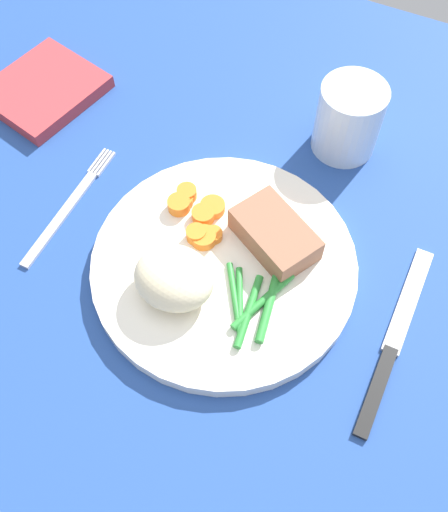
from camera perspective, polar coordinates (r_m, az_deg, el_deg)
dining_table at (r=61.29cm, az=-1.89°, el=0.21°), size 120.00×90.00×2.00cm
dinner_plate at (r=58.50cm, az=-0.00°, el=-0.89°), size 26.17×26.17×1.60cm
meat_portion at (r=57.95cm, az=4.92°, el=2.08°), size 9.99×8.64×2.85cm
mashed_potatoes at (r=54.52cm, az=-4.38°, el=-2.32°), size 7.59×6.67×4.29cm
carrot_slices at (r=60.08cm, az=-2.58°, el=3.93°), size 6.83×6.30×1.28cm
green_beans at (r=55.30cm, az=2.93°, el=-4.64°), size 6.55×9.15×0.84cm
fork at (r=65.20cm, az=-14.68°, el=4.69°), size 1.44×16.60×0.40cm
knife at (r=57.80cm, az=16.00°, el=-7.95°), size 1.70×20.50×0.64cm
water_glass at (r=67.34cm, az=11.82°, el=12.46°), size 7.16×7.16×8.29cm
napkin at (r=76.62cm, az=-16.93°, el=15.10°), size 13.69×14.64×1.61cm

